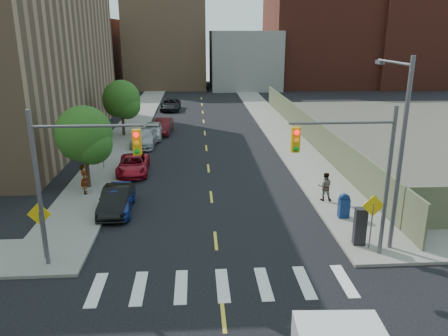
{
  "coord_description": "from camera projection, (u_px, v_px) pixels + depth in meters",
  "views": [
    {
      "loc": [
        -0.85,
        -11.59,
        9.97
      ],
      "look_at": [
        0.78,
        13.65,
        2.0
      ],
      "focal_mm": 35.0,
      "sensor_mm": 36.0,
      "label": 1
    }
  ],
  "objects": [
    {
      "name": "warn_sign_midwest",
      "position": [
        102.0,
        144.0,
        32.04
      ],
      "size": [
        1.06,
        0.06,
        2.83
      ],
      "color": "#59595E",
      "rests_on": "ground"
    },
    {
      "name": "pedestrian_west",
      "position": [
        84.0,
        179.0,
        27.31
      ],
      "size": [
        0.65,
        0.8,
        1.9
      ],
      "primitive_type": "imported",
      "rotation": [
        0.0,
        0.0,
        1.88
      ],
      "color": "gray",
      "rests_on": "sidewalk_nw"
    },
    {
      "name": "parked_car_silver",
      "position": [
        145.0,
        138.0,
        39.41
      ],
      "size": [
        2.46,
        5.23,
        1.48
      ],
      "primitive_type": "imported",
      "rotation": [
        0.0,
        0.0,
        -0.08
      ],
      "color": "#9EA1A6",
      "rests_on": "ground"
    },
    {
      "name": "tree_west_near",
      "position": [
        84.0,
        137.0,
        27.81
      ],
      "size": [
        3.66,
        3.64,
        5.52
      ],
      "color": "#332114",
      "rests_on": "ground"
    },
    {
      "name": "signal_nw",
      "position": [
        73.0,
        168.0,
        18.06
      ],
      "size": [
        4.59,
        0.3,
        7.0
      ],
      "color": "#59595E",
      "rests_on": "ground"
    },
    {
      "name": "fence_north",
      "position": [
        308.0,
        128.0,
        40.95
      ],
      "size": [
        0.12,
        44.0,
        2.5
      ],
      "primitive_type": "cube",
      "color": "#636446",
      "rests_on": "ground"
    },
    {
      "name": "warn_sign_nw",
      "position": [
        40.0,
        221.0,
        19.19
      ],
      "size": [
        1.06,
        0.06,
        2.83
      ],
      "color": "#59595E",
      "rests_on": "ground"
    },
    {
      "name": "bg_bldg_center",
      "position": [
        243.0,
        59.0,
        79.7
      ],
      "size": [
        12.0,
        16.0,
        10.0
      ],
      "primitive_type": "cube",
      "color": "gray",
      "rests_on": "ground"
    },
    {
      "name": "parked_car_maroon",
      "position": [
        163.0,
        126.0,
        44.13
      ],
      "size": [
        1.93,
        4.65,
        1.5
      ],
      "primitive_type": "imported",
      "rotation": [
        0.0,
        0.0,
        -0.08
      ],
      "color": "#460E11",
      "rests_on": "ground"
    },
    {
      "name": "bg_bldg_west",
      "position": [
        76.0,
        54.0,
        77.55
      ],
      "size": [
        14.0,
        18.0,
        12.0
      ],
      "primitive_type": "cube",
      "color": "#592319",
      "rests_on": "ground"
    },
    {
      "name": "payphone",
      "position": [
        360.0,
        226.0,
        20.77
      ],
      "size": [
        0.6,
        0.51,
        1.85
      ],
      "primitive_type": "cube",
      "rotation": [
        0.0,
        0.0,
        -0.11
      ],
      "color": "black",
      "rests_on": "sidewalk_ne"
    },
    {
      "name": "pedestrian_east",
      "position": [
        325.0,
        186.0,
        26.24
      ],
      "size": [
        0.97,
        0.82,
        1.75
      ],
      "primitive_type": "imported",
      "rotation": [
        0.0,
        0.0,
        2.94
      ],
      "color": "gray",
      "rests_on": "sidewalk_ne"
    },
    {
      "name": "bg_bldg_east",
      "position": [
        317.0,
        42.0,
        81.56
      ],
      "size": [
        18.0,
        18.0,
        16.0
      ],
      "primitive_type": "cube",
      "color": "#592319",
      "rests_on": "ground"
    },
    {
      "name": "signal_ne",
      "position": [
        356.0,
        163.0,
        18.8
      ],
      "size": [
        4.59,
        0.3,
        7.0
      ],
      "color": "#59595E",
      "rests_on": "ground"
    },
    {
      "name": "sidewalk_ne",
      "position": [
        266.0,
        114.0,
        54.04
      ],
      "size": [
        3.5,
        73.0,
        0.15
      ],
      "primitive_type": "cube",
      "color": "gray",
      "rests_on": "ground"
    },
    {
      "name": "smokestack",
      "position": [
        431.0,
        8.0,
        79.09
      ],
      "size": [
        1.8,
        1.8,
        28.0
      ],
      "primitive_type": "cylinder",
      "color": "#8C6B4C",
      "rests_on": "ground"
    },
    {
      "name": "mailbox",
      "position": [
        344.0,
        206.0,
        23.87
      ],
      "size": [
        0.57,
        0.44,
        1.37
      ],
      "rotation": [
        0.0,
        0.0,
        0.02
      ],
      "color": "navy",
      "rests_on": "sidewalk_ne"
    },
    {
      "name": "parked_car_white",
      "position": [
        153.0,
        130.0,
        42.13
      ],
      "size": [
        2.03,
        4.7,
        1.58
      ],
      "primitive_type": "imported",
      "rotation": [
        0.0,
        0.0,
        -0.04
      ],
      "color": "silver",
      "rests_on": "ground"
    },
    {
      "name": "streetlight_ne",
      "position": [
        398.0,
        142.0,
        19.58
      ],
      "size": [
        0.25,
        3.7,
        9.0
      ],
      "color": "#59595E",
      "rests_on": "ground"
    },
    {
      "name": "bg_bldg_midwest",
      "position": [
        167.0,
        45.0,
        79.99
      ],
      "size": [
        14.0,
        16.0,
        15.0
      ],
      "primitive_type": "cube",
      "color": "#8C6B4C",
      "rests_on": "ground"
    },
    {
      "name": "tree_west_far",
      "position": [
        122.0,
        101.0,
        42.09
      ],
      "size": [
        3.66,
        3.64,
        5.52
      ],
      "color": "#332114",
      "rests_on": "ground"
    },
    {
      "name": "sidewalk_nw",
      "position": [
        139.0,
        116.0,
        53.08
      ],
      "size": [
        3.5,
        73.0,
        0.15
      ],
      "primitive_type": "cube",
      "color": "gray",
      "rests_on": "ground"
    },
    {
      "name": "parked_car_black",
      "position": [
        117.0,
        200.0,
        24.98
      ],
      "size": [
        1.6,
        4.38,
        1.43
      ],
      "primitive_type": "imported",
      "rotation": [
        0.0,
        0.0,
        -0.02
      ],
      "color": "black",
      "rests_on": "ground"
    },
    {
      "name": "parked_car_grey",
      "position": [
        170.0,
        104.0,
        57.24
      ],
      "size": [
        2.63,
        5.4,
        1.48
      ],
      "primitive_type": "imported",
      "rotation": [
        0.0,
        0.0,
        -0.03
      ],
      "color": "black",
      "rests_on": "ground"
    },
    {
      "name": "parked_car_red",
      "position": [
        133.0,
        165.0,
        31.79
      ],
      "size": [
        2.35,
        4.77,
        1.3
      ],
      "primitive_type": "imported",
      "rotation": [
        0.0,
        0.0,
        0.04
      ],
      "color": "maroon",
      "rests_on": "ground"
    },
    {
      "name": "bg_bldg_fareast",
      "position": [
        406.0,
        36.0,
        80.34
      ],
      "size": [
        14.0,
        16.0,
        18.0
      ],
      "primitive_type": "cube",
      "color": "#592319",
      "rests_on": "ground"
    },
    {
      "name": "parked_car_blue",
      "position": [
        117.0,
        199.0,
        25.04
      ],
      "size": [
        1.94,
        4.48,
        1.51
      ],
      "primitive_type": "imported",
      "rotation": [
        0.0,
        0.0,
        0.04
      ],
      "color": "navy",
      "rests_on": "ground"
    },
    {
      "name": "warn_sign_ne",
      "position": [
        373.0,
        212.0,
        20.11
      ],
      "size": [
        1.06,
        0.06,
        2.83
      ],
      "color": "#59595E",
      "rests_on": "ground"
    }
  ]
}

